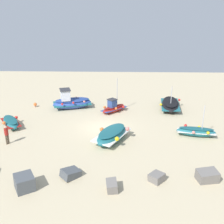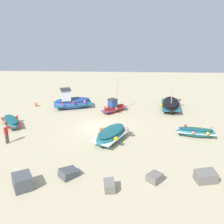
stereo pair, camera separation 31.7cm
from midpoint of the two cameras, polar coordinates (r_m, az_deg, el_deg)
ground_plane at (r=25.14m, az=-2.28°, el=-3.56°), size 52.90×52.90×0.00m
fishing_boat_0 at (r=30.68m, az=-9.04°, el=2.13°), size 4.73×3.06×2.36m
fishing_boat_1 at (r=22.53m, az=-0.42°, el=-4.93°), size 3.42×4.43×1.16m
fishing_boat_2 at (r=29.22m, az=0.06°, el=0.95°), size 3.02×2.99×3.75m
fishing_boat_3 at (r=27.31m, az=-21.29°, el=-2.08°), size 2.88×3.35×0.87m
fishing_boat_4 at (r=24.55m, az=17.33°, el=-4.03°), size 3.54×1.86×2.95m
fishing_boat_5 at (r=30.94m, az=12.12°, el=1.61°), size 2.60×4.98×2.90m
person_walking at (r=23.57m, az=-22.13°, el=-4.33°), size 0.32×0.32×1.63m
breakwater_rocks at (r=17.34m, az=-5.80°, el=-14.01°), size 21.01×3.00×1.33m
mooring_buoy_0 at (r=32.15m, az=-16.50°, el=1.59°), size 0.39×0.39×0.52m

